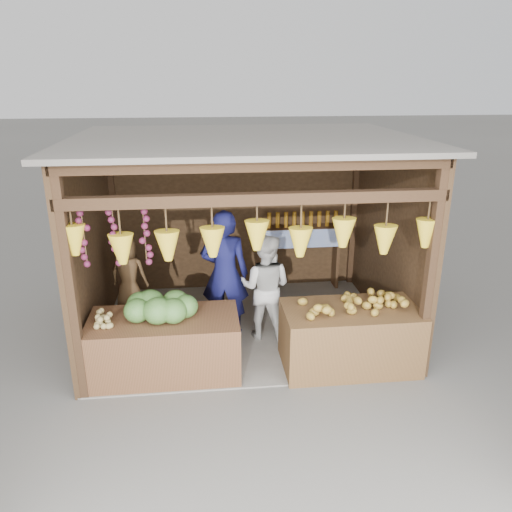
{
  "coord_description": "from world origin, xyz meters",
  "views": [
    {
      "loc": [
        -0.56,
        -6.33,
        3.36
      ],
      "look_at": [
        0.14,
        -0.1,
        1.11
      ],
      "focal_mm": 35.0,
      "sensor_mm": 36.0,
      "label": 1
    }
  ],
  "objects_px": {
    "counter_right": "(349,337)",
    "vendor_seated": "(129,275)",
    "woman_standing": "(265,287)",
    "man_standing": "(225,274)",
    "counter_left": "(165,346)"
  },
  "relations": [
    {
      "from": "woman_standing",
      "to": "vendor_seated",
      "type": "xyz_separation_m",
      "value": [
        -1.82,
        0.36,
        0.12
      ]
    },
    {
      "from": "counter_right",
      "to": "vendor_seated",
      "type": "xyz_separation_m",
      "value": [
        -2.74,
        1.2,
        0.46
      ]
    },
    {
      "from": "woman_standing",
      "to": "vendor_seated",
      "type": "bearing_deg",
      "value": 9.82
    },
    {
      "from": "woman_standing",
      "to": "man_standing",
      "type": "bearing_deg",
      "value": 4.31
    },
    {
      "from": "counter_left",
      "to": "vendor_seated",
      "type": "relative_size",
      "value": 1.7
    },
    {
      "from": "counter_right",
      "to": "vendor_seated",
      "type": "relative_size",
      "value": 1.58
    },
    {
      "from": "woman_standing",
      "to": "vendor_seated",
      "type": "relative_size",
      "value": 1.43
    },
    {
      "from": "counter_left",
      "to": "counter_right",
      "type": "xyz_separation_m",
      "value": [
        2.22,
        -0.07,
        0.02
      ]
    },
    {
      "from": "counter_right",
      "to": "man_standing",
      "type": "bearing_deg",
      "value": 145.55
    },
    {
      "from": "counter_right",
      "to": "man_standing",
      "type": "relative_size",
      "value": 0.92
    },
    {
      "from": "vendor_seated",
      "to": "man_standing",
      "type": "bearing_deg",
      "value": -175.34
    },
    {
      "from": "woman_standing",
      "to": "vendor_seated",
      "type": "distance_m",
      "value": 1.85
    },
    {
      "from": "counter_right",
      "to": "vendor_seated",
      "type": "height_order",
      "value": "vendor_seated"
    },
    {
      "from": "vendor_seated",
      "to": "counter_left",
      "type": "bearing_deg",
      "value": 128.42
    },
    {
      "from": "vendor_seated",
      "to": "counter_right",
      "type": "bearing_deg",
      "value": 169.96
    }
  ]
}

